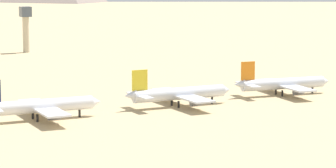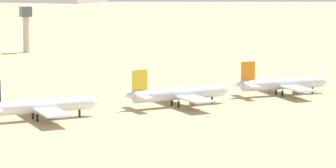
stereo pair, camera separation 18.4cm
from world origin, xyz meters
name	(u,v)px [view 2 (the right image)]	position (x,y,z in m)	size (l,w,h in m)	color
ground	(178,107)	(0.00, 0.00, 0.00)	(4000.00, 4000.00, 0.00)	tan
parked_jet_navy_2	(39,106)	(-44.25, -1.24, 3.97)	(36.58, 30.65, 12.11)	white
parked_jet_yellow_3	(178,94)	(0.83, 1.26, 3.96)	(36.42, 30.43, 12.07)	silver
parked_jet_orange_4	(282,84)	(41.82, 5.33, 3.88)	(35.88, 30.34, 11.85)	silver
control_tower	(26,25)	(5.61, 176.76, 13.83)	(5.20, 5.20, 22.92)	#C6B793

